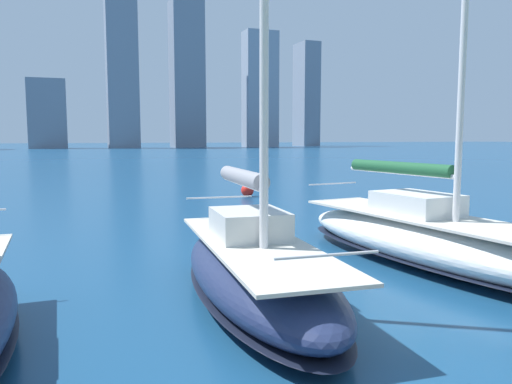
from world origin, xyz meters
TOP-DOWN VIEW (x-y plane):
  - city_skyline at (4.65, -159.14)m, footprint 166.15×22.43m
  - sailboat_forest at (-5.59, -7.84)m, footprint 3.54×9.68m
  - sailboat_grey at (-0.42, -6.60)m, footprint 2.69×7.25m
  - channel_buoy at (-6.11, -23.27)m, footprint 0.70×0.70m

SIDE VIEW (x-z plane):
  - channel_buoy at x=-6.11m, z-range -0.34..1.06m
  - sailboat_forest at x=-5.59m, z-range -5.49..6.92m
  - sailboat_grey at x=-0.42m, z-range -4.80..6.25m
  - city_skyline at x=4.65m, z-range -4.58..41.37m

